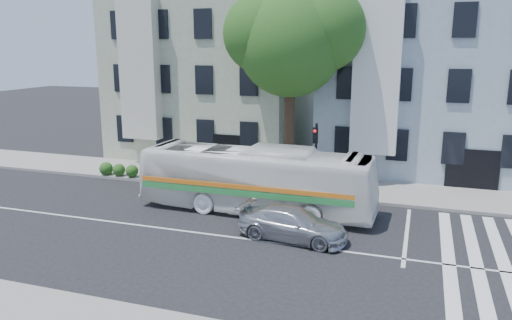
% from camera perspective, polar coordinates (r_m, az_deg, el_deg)
% --- Properties ---
extents(ground, '(120.00, 120.00, 0.00)m').
position_cam_1_polar(ground, '(19.92, -2.68, -8.82)').
color(ground, black).
rests_on(ground, ground).
extents(sidewalk_far, '(80.00, 4.00, 0.15)m').
position_cam_1_polar(sidewalk_far, '(27.11, 3.44, -2.71)').
color(sidewalk_far, gray).
rests_on(sidewalk_far, ground).
extents(building_left, '(12.00, 10.00, 11.00)m').
position_cam_1_polar(building_left, '(35.08, -4.62, 9.84)').
color(building_left, '#9BA187').
rests_on(building_left, ground).
extents(building_right, '(12.00, 10.00, 11.00)m').
position_cam_1_polar(building_right, '(32.28, 19.20, 8.90)').
color(building_right, '#8E9EA9').
rests_on(building_right, ground).
extents(street_tree, '(7.30, 5.90, 11.10)m').
position_cam_1_polar(street_tree, '(26.81, 4.22, 13.88)').
color(street_tree, '#2D2116').
rests_on(street_tree, ground).
extents(bus, '(2.79, 10.81, 2.99)m').
position_cam_1_polar(bus, '(22.44, -0.04, -2.25)').
color(bus, white).
rests_on(bus, ground).
extents(sedan, '(2.25, 4.51, 1.26)m').
position_cam_1_polar(sedan, '(19.57, 4.20, -7.27)').
color(sedan, silver).
rests_on(sedan, ground).
extents(hedge, '(8.34, 3.42, 0.70)m').
position_cam_1_polar(hedge, '(27.60, -9.51, -1.67)').
color(hedge, '#1C561C').
rests_on(hedge, sidewalk_far).
extents(traffic_signal, '(0.39, 0.51, 3.76)m').
position_cam_1_polar(traffic_signal, '(24.16, 6.81, 1.02)').
color(traffic_signal, black).
rests_on(traffic_signal, ground).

